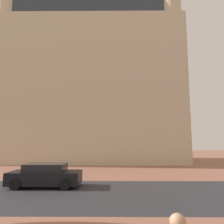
% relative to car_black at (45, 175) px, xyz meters
% --- Properties ---
extents(ground_plane, '(120.00, 120.00, 0.00)m').
position_rel_car_black_xyz_m(ground_plane, '(3.63, -0.91, -0.67)').
color(ground_plane, '#93604C').
extents(street_asphalt_strip, '(120.00, 7.38, 0.00)m').
position_rel_car_black_xyz_m(street_asphalt_strip, '(3.63, -1.62, -0.67)').
color(street_asphalt_strip, '#2D2D33').
rests_on(street_asphalt_strip, ground_plane).
extents(landmark_building, '(24.72, 13.19, 39.27)m').
position_rel_car_black_xyz_m(landmark_building, '(1.02, 18.15, 11.20)').
color(landmark_building, beige).
rests_on(landmark_building, ground_plane).
extents(car_black, '(4.24, 2.08, 1.38)m').
position_rel_car_black_xyz_m(car_black, '(0.00, 0.00, 0.00)').
color(car_black, black).
rests_on(car_black, ground_plane).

